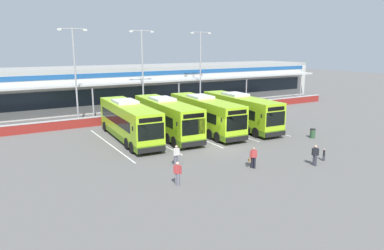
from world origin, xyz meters
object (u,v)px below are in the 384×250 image
(lamp_post_west, at_px, (75,70))
(pedestrian_child, at_px, (324,154))
(coach_bus_centre, at_px, (205,115))
(coach_bus_right_centre, at_px, (240,112))
(lamp_post_centre, at_px, (142,68))
(lamp_post_east, at_px, (200,66))
(litter_bin, at_px, (313,133))
(coach_bus_left_centre, at_px, (166,118))
(pedestrian_with_handbag, at_px, (253,157))
(coach_bus_leftmost, at_px, (129,122))
(pedestrian_in_dark_coat, at_px, (178,173))
(pedestrian_approaching_bus, at_px, (315,155))
(pedestrian_near_bin, at_px, (177,155))

(lamp_post_west, bearing_deg, pedestrian_child, -60.26)
(coach_bus_centre, height_order, coach_bus_right_centre, same)
(lamp_post_west, distance_m, lamp_post_centre, 8.56)
(lamp_post_east, xyz_separation_m, litter_bin, (1.18, -19.37, -5.82))
(lamp_post_west, relative_size, lamp_post_east, 1.00)
(coach_bus_centre, distance_m, pedestrian_child, 13.72)
(coach_bus_left_centre, distance_m, pedestrian_with_handbag, 12.52)
(coach_bus_left_centre, height_order, lamp_post_centre, lamp_post_centre)
(coach_bus_leftmost, xyz_separation_m, pedestrian_in_dark_coat, (-1.52, -12.83, -0.91))
(pedestrian_approaching_bus, height_order, lamp_post_centre, lamp_post_centre)
(lamp_post_east, bearing_deg, pedestrian_near_bin, -126.03)
(lamp_post_west, relative_size, litter_bin, 11.83)
(pedestrian_in_dark_coat, bearing_deg, pedestrian_near_bin, 62.89)
(coach_bus_centre, height_order, litter_bin, coach_bus_centre)
(lamp_post_centre, bearing_deg, coach_bus_left_centre, -100.49)
(coach_bus_left_centre, bearing_deg, litter_bin, -35.12)
(coach_bus_leftmost, distance_m, pedestrian_in_dark_coat, 12.95)
(pedestrian_near_bin, distance_m, lamp_post_west, 19.87)
(coach_bus_leftmost, relative_size, pedestrian_near_bin, 7.57)
(coach_bus_centre, relative_size, pedestrian_approaching_bus, 7.57)
(pedestrian_with_handbag, relative_size, pedestrian_approaching_bus, 1.00)
(pedestrian_with_handbag, relative_size, litter_bin, 1.74)
(pedestrian_in_dark_coat, distance_m, lamp_post_centre, 24.89)
(litter_bin, bearing_deg, lamp_post_east, 93.47)
(pedestrian_with_handbag, height_order, pedestrian_child, pedestrian_with_handbag)
(coach_bus_right_centre, bearing_deg, coach_bus_left_centre, 173.61)
(pedestrian_near_bin, relative_size, lamp_post_east, 0.15)
(coach_bus_left_centre, height_order, litter_bin, coach_bus_left_centre)
(pedestrian_child, xyz_separation_m, pedestrian_approaching_bus, (-1.56, -0.43, 0.33))
(coach_bus_right_centre, height_order, lamp_post_west, lamp_post_west)
(coach_bus_left_centre, relative_size, litter_bin, 13.19)
(coach_bus_leftmost, bearing_deg, pedestrian_with_handbag, -68.70)
(litter_bin, bearing_deg, coach_bus_right_centre, 114.09)
(coach_bus_centre, bearing_deg, pedestrian_with_handbag, -105.49)
(coach_bus_leftmost, height_order, lamp_post_centre, lamp_post_centre)
(coach_bus_leftmost, relative_size, coach_bus_centre, 1.00)
(pedestrian_approaching_bus, bearing_deg, litter_bin, 42.07)
(coach_bus_left_centre, distance_m, lamp_post_east, 16.03)
(lamp_post_west, height_order, litter_bin, lamp_post_west)
(coach_bus_right_centre, relative_size, pedestrian_near_bin, 7.57)
(pedestrian_child, xyz_separation_m, lamp_post_centre, (-5.07, 24.51, 5.75))
(pedestrian_with_handbag, xyz_separation_m, lamp_post_east, (9.85, 23.35, 5.43))
(lamp_post_centre, xyz_separation_m, lamp_post_east, (8.90, 0.36, 0.00))
(coach_bus_right_centre, bearing_deg, coach_bus_leftmost, 174.47)
(coach_bus_centre, relative_size, pedestrian_child, 12.21)
(pedestrian_with_handbag, bearing_deg, litter_bin, 19.86)
(coach_bus_leftmost, xyz_separation_m, lamp_post_east, (14.80, 10.65, 4.50))
(lamp_post_centre, bearing_deg, pedestrian_near_bin, -105.98)
(coach_bus_right_centre, height_order, pedestrian_child, coach_bus_right_centre)
(lamp_post_west, distance_m, litter_bin, 26.75)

